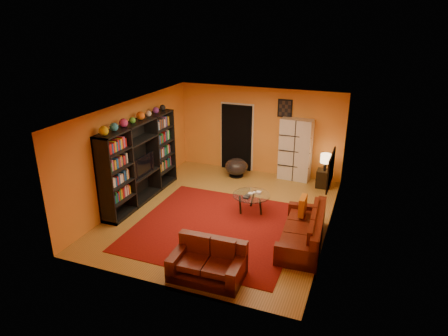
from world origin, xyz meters
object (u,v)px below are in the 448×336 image
at_px(storage_cabinet, 295,150).
at_px(side_table, 324,179).
at_px(loveseat, 209,262).
at_px(bowl_chair, 236,167).
at_px(entertainment_unit, 140,162).
at_px(table_lamp, 326,159).
at_px(coffee_table, 251,196).
at_px(tv, 141,165).
at_px(sofa, 306,232).

distance_m(storage_cabinet, side_table, 1.16).
bearing_deg(loveseat, bowl_chair, 11.85).
distance_m(loveseat, side_table, 5.13).
bearing_deg(entertainment_unit, table_lamp, 29.98).
bearing_deg(entertainment_unit, storage_cabinet, 39.16).
distance_m(bowl_chair, table_lamp, 2.62).
height_order(storage_cabinet, side_table, storage_cabinet).
height_order(coffee_table, side_table, side_table).
height_order(tv, coffee_table, tv).
bearing_deg(side_table, sofa, -88.83).
bearing_deg(side_table, bowl_chair, -177.10).
xyz_separation_m(loveseat, storage_cabinet, (0.51, 5.22, 0.62)).
bearing_deg(coffee_table, table_lamp, 56.67).
bearing_deg(sofa, entertainment_unit, 167.39).
bearing_deg(loveseat, table_lamp, -17.59).
bearing_deg(bowl_chair, tv, -125.43).
bearing_deg(storage_cabinet, loveseat, -91.42).
height_order(sofa, table_lamp, table_lamp).
height_order(loveseat, table_lamp, table_lamp).
relative_size(coffee_table, table_lamp, 1.91).
relative_size(loveseat, table_lamp, 2.83).
distance_m(storage_cabinet, bowl_chair, 1.81).
bearing_deg(tv, table_lamp, -59.14).
xyz_separation_m(entertainment_unit, storage_cabinet, (3.44, 2.80, -0.14)).
relative_size(loveseat, coffee_table, 1.48).
height_order(sofa, coffee_table, sofa).
xyz_separation_m(tv, sofa, (4.36, -0.62, -0.69)).
xyz_separation_m(storage_cabinet, side_table, (0.91, -0.29, -0.66)).
bearing_deg(tv, storage_cabinet, -49.84).
relative_size(storage_cabinet, side_table, 3.63).
xyz_separation_m(entertainment_unit, tv, (0.05, -0.06, -0.07)).
height_order(tv, side_table, tv).
distance_m(entertainment_unit, bowl_chair, 3.06).
bearing_deg(bowl_chair, coffee_table, -61.76).
distance_m(sofa, loveseat, 2.29).
xyz_separation_m(sofa, table_lamp, (-0.06, 3.18, 0.55)).
relative_size(entertainment_unit, coffee_table, 3.26).
bearing_deg(side_table, entertainment_unit, -150.02).
distance_m(loveseat, coffee_table, 2.73).
distance_m(entertainment_unit, table_lamp, 5.02).
bearing_deg(side_table, coffee_table, -123.33).
bearing_deg(coffee_table, storage_cabinet, 77.73).
relative_size(sofa, storage_cabinet, 1.15).
relative_size(coffee_table, storage_cabinet, 0.51).
relative_size(tv, bowl_chair, 1.32).
bearing_deg(side_table, table_lamp, 0.00).
bearing_deg(storage_cabinet, side_table, -13.81).
xyz_separation_m(sofa, storage_cabinet, (-0.97, 3.48, 0.62)).
distance_m(entertainment_unit, sofa, 4.52).
xyz_separation_m(bowl_chair, table_lamp, (2.56, 0.13, 0.54)).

